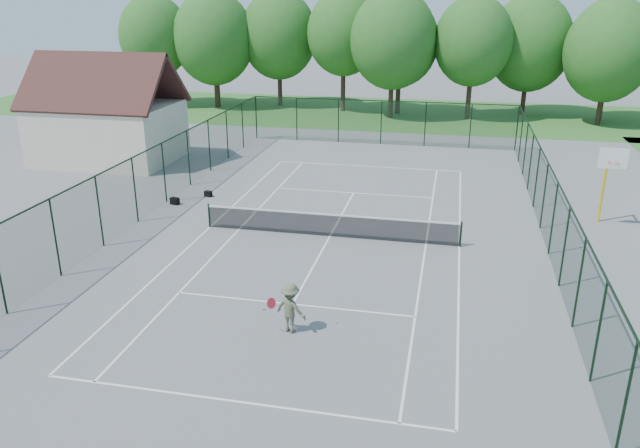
{
  "coord_description": "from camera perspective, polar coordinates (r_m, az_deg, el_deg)",
  "views": [
    {
      "loc": [
        4.87,
        -24.57,
        9.86
      ],
      "look_at": [
        0.0,
        -2.0,
        1.3
      ],
      "focal_mm": 35.0,
      "sensor_mm": 36.0,
      "label": 1
    }
  ],
  "objects": [
    {
      "name": "tree_line_far",
      "position": [
        54.92,
        7.35,
        16.15
      ],
      "size": [
        39.4,
        6.4,
        9.7
      ],
      "color": "#3F281D",
      "rests_on": "ground"
    },
    {
      "name": "tennis_net",
      "position": [
        26.71,
        0.9,
        0.0
      ],
      "size": [
        11.08,
        0.08,
        1.1
      ],
      "color": "black",
      "rests_on": "ground"
    },
    {
      "name": "tennis_player",
      "position": [
        19.3,
        -2.72,
        -7.69
      ],
      "size": [
        1.67,
        0.93,
        1.6
      ],
      "color": "#575D43",
      "rests_on": "ground"
    },
    {
      "name": "grass_far",
      "position": [
        55.66,
        7.07,
        10.0
      ],
      "size": [
        80.0,
        16.0,
        0.01
      ],
      "primitive_type": "cube",
      "color": "#3C792D",
      "rests_on": "ground"
    },
    {
      "name": "court_lines",
      "position": [
        26.92,
        0.9,
        -1.14
      ],
      "size": [
        11.05,
        23.85,
        0.01
      ],
      "color": "white",
      "rests_on": "ground"
    },
    {
      "name": "fence_enclosure",
      "position": [
        26.39,
        0.92,
        2.01
      ],
      "size": [
        18.05,
        36.05,
        3.02
      ],
      "color": "#17341E",
      "rests_on": "ground"
    },
    {
      "name": "sports_bag_a",
      "position": [
        31.81,
        -13.14,
        2.06
      ],
      "size": [
        0.48,
        0.36,
        0.34
      ],
      "primitive_type": "cube",
      "rotation": [
        0.0,
        0.0,
        -0.26
      ],
      "color": "black",
      "rests_on": "ground"
    },
    {
      "name": "utility_building",
      "position": [
        40.94,
        -18.96,
        9.79
      ],
      "size": [
        8.6,
        6.27,
        6.63
      ],
      "color": "beige",
      "rests_on": "ground"
    },
    {
      "name": "sports_bag_b",
      "position": [
        32.7,
        -10.19,
        2.74
      ],
      "size": [
        0.43,
        0.33,
        0.29
      ],
      "primitive_type": "cube",
      "rotation": [
        0.0,
        0.0,
        -0.31
      ],
      "color": "black",
      "rests_on": "ground"
    },
    {
      "name": "ground",
      "position": [
        26.92,
        0.9,
        -1.15
      ],
      "size": [
        140.0,
        140.0,
        0.0
      ],
      "primitive_type": "plane",
      "color": "slate",
      "rests_on": "ground"
    },
    {
      "name": "basketball_goal",
      "position": [
        30.25,
        24.91,
        4.48
      ],
      "size": [
        1.2,
        1.43,
        3.65
      ],
      "color": "yellow",
      "rests_on": "ground"
    }
  ]
}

